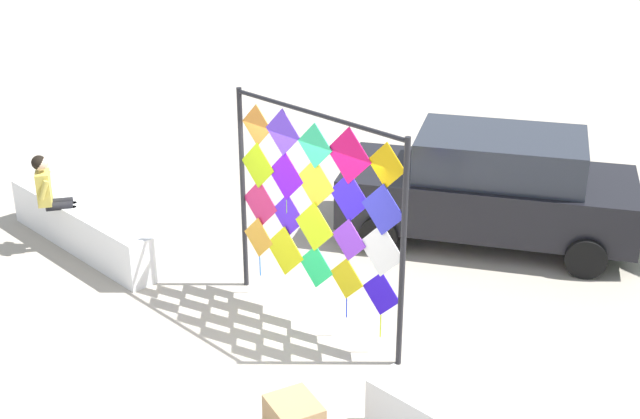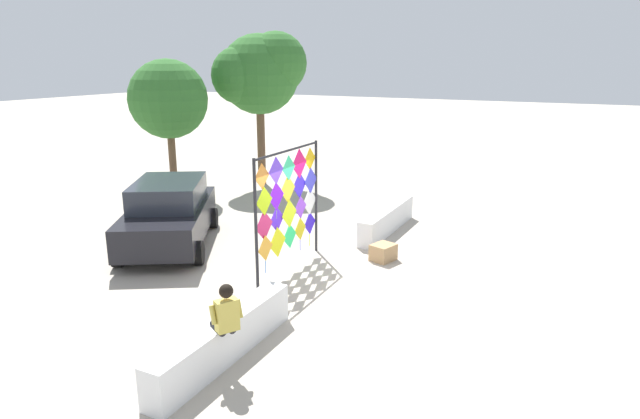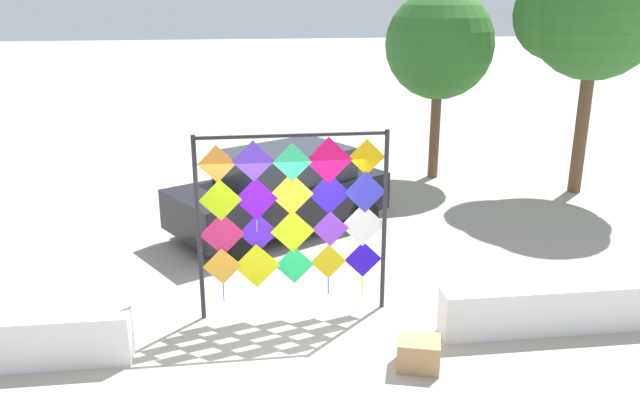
{
  "view_description": "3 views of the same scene",
  "coord_description": "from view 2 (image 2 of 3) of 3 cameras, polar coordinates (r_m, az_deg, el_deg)",
  "views": [
    {
      "loc": [
        7.21,
        -6.08,
        5.93
      ],
      "look_at": [
        0.33,
        0.73,
        1.72
      ],
      "focal_mm": 47.65,
      "sensor_mm": 36.0,
      "label": 1
    },
    {
      "loc": [
        -10.73,
        -5.44,
        4.92
      ],
      "look_at": [
        0.38,
        0.13,
        1.52
      ],
      "focal_mm": 30.78,
      "sensor_mm": 36.0,
      "label": 2
    },
    {
      "loc": [
        -0.69,
        -8.77,
        4.98
      ],
      "look_at": [
        0.54,
        0.7,
        1.77
      ],
      "focal_mm": 37.32,
      "sensor_mm": 36.0,
      "label": 3
    }
  ],
  "objects": [
    {
      "name": "ground",
      "position": [
        13.0,
        -0.25,
        -6.93
      ],
      "size": [
        120.0,
        120.0,
        0.0
      ],
      "primitive_type": "plane",
      "color": "#ADA393"
    },
    {
      "name": "plaza_ledge_left",
      "position": [
        9.63,
        -9.93,
        -13.19
      ],
      "size": [
        3.54,
        0.45,
        0.73
      ],
      "primitive_type": "cube",
      "color": "white",
      "rests_on": "ground"
    },
    {
      "name": "plaza_ledge_right",
      "position": [
        16.28,
        6.98,
        -1.06
      ],
      "size": [
        3.54,
        0.45,
        0.73
      ],
      "primitive_type": "cube",
      "color": "white",
      "rests_on": "ground"
    },
    {
      "name": "kite_display_rack",
      "position": [
        12.96,
        -3.27,
        1.03
      ],
      "size": [
        2.95,
        0.09,
        2.95
      ],
      "color": "#232328",
      "rests_on": "ground"
    },
    {
      "name": "seated_vendor",
      "position": [
        9.04,
        -9.92,
        -11.12
      ],
      "size": [
        0.68,
        0.76,
        1.57
      ],
      "color": "black",
      "rests_on": "ground"
    },
    {
      "name": "parked_car",
      "position": [
        15.42,
        -15.42,
        -0.37
      ],
      "size": [
        4.92,
        4.0,
        1.77
      ],
      "color": "black",
      "rests_on": "ground"
    },
    {
      "name": "cardboard_box_large",
      "position": [
        14.0,
        6.59,
        -4.45
      ],
      "size": [
        0.7,
        0.64,
        0.42
      ],
      "primitive_type": "cube",
      "rotation": [
        0.0,
        0.0,
        -0.29
      ],
      "color": "tan",
      "rests_on": "ground"
    },
    {
      "name": "tree_far_right",
      "position": [
        20.63,
        -15.39,
        11.15
      ],
      "size": [
        2.83,
        2.83,
        4.97
      ],
      "color": "brown",
      "rests_on": "ground"
    },
    {
      "name": "tree_broadleaf",
      "position": [
        22.11,
        -6.1,
        14.15
      ],
      "size": [
        3.53,
        3.38,
        5.99
      ],
      "color": "brown",
      "rests_on": "ground"
    }
  ]
}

